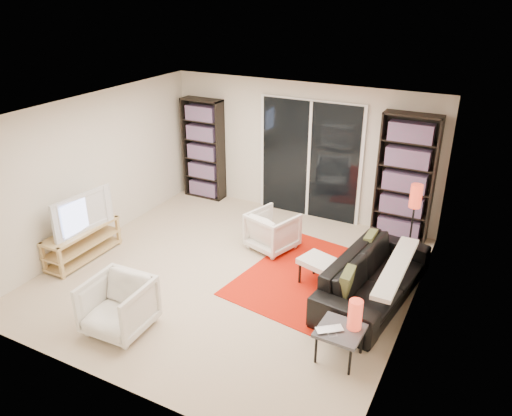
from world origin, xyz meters
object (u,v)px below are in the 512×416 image
at_px(ottoman, 319,263).
at_px(side_table, 340,332).
at_px(armchair_back, 273,231).
at_px(tv_stand, 83,243).
at_px(armchair_front, 118,306).
at_px(bookshelf_right, 405,178).
at_px(bookshelf_left, 203,149).
at_px(floor_lamp, 415,205).
at_px(sofa, 374,278).

bearing_deg(ottoman, side_table, -60.34).
relative_size(armchair_back, side_table, 1.34).
bearing_deg(tv_stand, armchair_back, 33.39).
bearing_deg(armchair_front, side_table, 13.93).
distance_m(bookshelf_right, tv_stand, 5.18).
bearing_deg(armchair_front, armchair_back, 72.01).
xyz_separation_m(bookshelf_left, armchair_back, (2.14, -1.34, -0.66)).
bearing_deg(armchair_front, floor_lamp, 47.16).
distance_m(bookshelf_right, armchair_back, 2.30).
height_order(armchair_back, side_table, armchair_back).
bearing_deg(tv_stand, sofa, 13.14).
xyz_separation_m(bookshelf_right, tv_stand, (-4.18, -2.97, -0.79)).
relative_size(tv_stand, ottoman, 2.12).
bearing_deg(side_table, floor_lamp, 84.63).
distance_m(bookshelf_left, floor_lamp, 4.24).
distance_m(tv_stand, armchair_back, 2.95).
distance_m(sofa, armchair_front, 3.32).
xyz_separation_m(armchair_back, ottoman, (1.03, -0.65, 0.03)).
relative_size(armchair_front, side_table, 1.46).
height_order(armchair_front, side_table, armchair_front).
bearing_deg(floor_lamp, bookshelf_left, 169.07).
height_order(armchair_front, ottoman, armchair_front).
bearing_deg(floor_lamp, sofa, -100.50).
height_order(armchair_back, armchair_front, armchair_front).
bearing_deg(bookshelf_left, floor_lamp, -10.93).
distance_m(bookshelf_right, ottoman, 2.22).
bearing_deg(floor_lamp, armchair_front, -130.53).
distance_m(bookshelf_left, sofa, 4.46).
bearing_deg(tv_stand, bookshelf_right, 35.42).
relative_size(bookshelf_right, floor_lamp, 1.64).
bearing_deg(armchair_back, side_table, 149.08).
relative_size(armchair_back, ottoman, 1.15).
bearing_deg(bookshelf_right, side_table, -88.61).
distance_m(tv_stand, armchair_front, 2.03).
height_order(sofa, side_table, sofa).
xyz_separation_m(armchair_back, armchair_front, (-0.77, -2.73, 0.03)).
xyz_separation_m(bookshelf_left, armchair_front, (1.37, -4.07, -0.63)).
height_order(sofa, ottoman, sofa).
distance_m(armchair_front, side_table, 2.66).
relative_size(bookshelf_left, ottoman, 3.24).
bearing_deg(armchair_front, tv_stand, 144.73).
height_order(bookshelf_right, floor_lamp, bookshelf_right).
distance_m(bookshelf_left, ottoman, 3.80).
relative_size(bookshelf_left, floor_lamp, 1.53).
relative_size(bookshelf_left, side_table, 3.79).
bearing_deg(side_table, tv_stand, 175.20).
relative_size(ottoman, side_table, 1.17).
distance_m(tv_stand, ottoman, 3.63).
distance_m(armchair_back, ottoman, 1.22).
distance_m(armchair_back, floor_lamp, 2.20).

